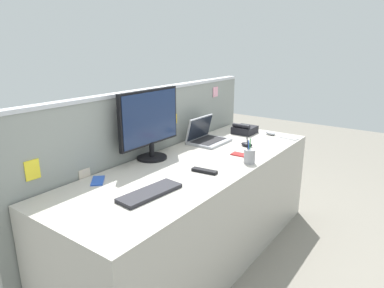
# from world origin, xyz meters

# --- Properties ---
(ground_plane) EXTENTS (10.00, 10.00, 0.00)m
(ground_plane) POSITION_xyz_m (0.00, 0.00, 0.00)
(ground_plane) COLOR slate
(desk) EXTENTS (2.25, 0.78, 0.75)m
(desk) POSITION_xyz_m (0.00, 0.00, 0.38)
(desk) COLOR #ADA89E
(desk) RESTS_ON ground_plane
(cubicle_divider) EXTENTS (2.43, 0.08, 1.24)m
(cubicle_divider) POSITION_xyz_m (-0.00, 0.43, 0.62)
(cubicle_divider) COLOR gray
(cubicle_divider) RESTS_ON ground_plane
(desktop_monitor) EXTENTS (0.56, 0.22, 0.49)m
(desktop_monitor) POSITION_xyz_m (-0.14, 0.31, 1.03)
(desktop_monitor) COLOR black
(desktop_monitor) RESTS_ON desk
(laptop) EXTENTS (0.32, 0.26, 0.21)m
(laptop) POSITION_xyz_m (0.45, 0.23, 0.80)
(laptop) COLOR #9EA0A8
(laptop) RESTS_ON desk
(desk_phone) EXTENTS (0.20, 0.18, 0.10)m
(desk_phone) POSITION_xyz_m (0.90, 0.10, 0.79)
(desk_phone) COLOR black
(desk_phone) RESTS_ON desk
(keyboard_main) EXTENTS (0.39, 0.17, 0.02)m
(keyboard_main) POSITION_xyz_m (-0.60, -0.10, 0.76)
(keyboard_main) COLOR #232328
(keyboard_main) RESTS_ON desk
(computer_mouse_right_hand) EXTENTS (0.07, 0.11, 0.03)m
(computer_mouse_right_hand) POSITION_xyz_m (0.53, -0.11, 0.77)
(computer_mouse_right_hand) COLOR black
(computer_mouse_right_hand) RESTS_ON desk
(computer_mouse_left_hand) EXTENTS (0.09, 0.11, 0.03)m
(computer_mouse_left_hand) POSITION_xyz_m (0.99, -0.11, 0.77)
(computer_mouse_left_hand) COLOR #9EA0A8
(computer_mouse_left_hand) RESTS_ON desk
(pen_cup) EXTENTS (0.08, 0.08, 0.18)m
(pen_cup) POSITION_xyz_m (0.18, -0.31, 0.81)
(pen_cup) COLOR #99999E
(pen_cup) RESTS_ON desk
(cell_phone_blue_case) EXTENTS (0.15, 0.15, 0.01)m
(cell_phone_blue_case) POSITION_xyz_m (-0.65, 0.28, 0.76)
(cell_phone_blue_case) COLOR blue
(cell_phone_blue_case) RESTS_ON desk
(cell_phone_red_case) EXTENTS (0.08, 0.15, 0.01)m
(cell_phone_red_case) POSITION_xyz_m (0.30, -0.18, 0.76)
(cell_phone_red_case) COLOR #B22323
(cell_phone_red_case) RESTS_ON desk
(cell_phone_white_slab) EXTENTS (0.10, 0.16, 0.01)m
(cell_phone_white_slab) POSITION_xyz_m (0.97, -0.30, 0.76)
(cell_phone_white_slab) COLOR silver
(cell_phone_white_slab) RESTS_ON desk
(tv_remote) EXTENTS (0.07, 0.17, 0.02)m
(tv_remote) POSITION_xyz_m (-0.15, -0.16, 0.76)
(tv_remote) COLOR black
(tv_remote) RESTS_ON desk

